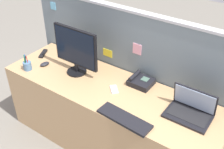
{
  "coord_description": "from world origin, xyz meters",
  "views": [
    {
      "loc": [
        1.2,
        -1.65,
        2.26
      ],
      "look_at": [
        0.0,
        0.05,
        0.85
      ],
      "focal_mm": 44.75,
      "sensor_mm": 36.0,
      "label": 1
    }
  ],
  "objects_px": {
    "cell_phone_silver_slab": "(114,89)",
    "tv_remote": "(43,54)",
    "laptop": "(191,109)",
    "keyboard_main": "(124,119)",
    "computer_mouse_right_hand": "(45,64)",
    "pen_cup": "(27,66)",
    "desk_phone": "(141,81)",
    "desktop_monitor": "(76,49)"
  },
  "relations": [
    {
      "from": "cell_phone_silver_slab",
      "to": "tv_remote",
      "type": "bearing_deg",
      "value": 129.98
    },
    {
      "from": "laptop",
      "to": "keyboard_main",
      "type": "distance_m",
      "value": 0.54
    },
    {
      "from": "computer_mouse_right_hand",
      "to": "pen_cup",
      "type": "xyz_separation_m",
      "value": [
        -0.08,
        -0.15,
        0.03
      ]
    },
    {
      "from": "desk_phone",
      "to": "pen_cup",
      "type": "distance_m",
      "value": 1.14
    },
    {
      "from": "keyboard_main",
      "to": "cell_phone_silver_slab",
      "type": "bearing_deg",
      "value": 140.04
    },
    {
      "from": "keyboard_main",
      "to": "tv_remote",
      "type": "height_order",
      "value": "keyboard_main"
    },
    {
      "from": "desktop_monitor",
      "to": "desk_phone",
      "type": "height_order",
      "value": "desktop_monitor"
    },
    {
      "from": "desktop_monitor",
      "to": "laptop",
      "type": "xyz_separation_m",
      "value": [
        1.15,
        0.05,
        -0.2
      ]
    },
    {
      "from": "desk_phone",
      "to": "tv_remote",
      "type": "relative_size",
      "value": 1.24
    },
    {
      "from": "cell_phone_silver_slab",
      "to": "desktop_monitor",
      "type": "bearing_deg",
      "value": 130.49
    },
    {
      "from": "pen_cup",
      "to": "tv_remote",
      "type": "bearing_deg",
      "value": 108.42
    },
    {
      "from": "desktop_monitor",
      "to": "keyboard_main",
      "type": "xyz_separation_m",
      "value": [
        0.75,
        -0.31,
        -0.24
      ]
    },
    {
      "from": "desktop_monitor",
      "to": "computer_mouse_right_hand",
      "type": "relative_size",
      "value": 4.89
    },
    {
      "from": "desktop_monitor",
      "to": "laptop",
      "type": "height_order",
      "value": "desktop_monitor"
    },
    {
      "from": "desktop_monitor",
      "to": "cell_phone_silver_slab",
      "type": "height_order",
      "value": "desktop_monitor"
    },
    {
      "from": "keyboard_main",
      "to": "laptop",
      "type": "bearing_deg",
      "value": 45.47
    },
    {
      "from": "desktop_monitor",
      "to": "desk_phone",
      "type": "bearing_deg",
      "value": 16.19
    },
    {
      "from": "pen_cup",
      "to": "computer_mouse_right_hand",
      "type": "bearing_deg",
      "value": 61.76
    },
    {
      "from": "desktop_monitor",
      "to": "pen_cup",
      "type": "distance_m",
      "value": 0.54
    },
    {
      "from": "desk_phone",
      "to": "tv_remote",
      "type": "height_order",
      "value": "desk_phone"
    },
    {
      "from": "keyboard_main",
      "to": "computer_mouse_right_hand",
      "type": "height_order",
      "value": "computer_mouse_right_hand"
    },
    {
      "from": "desk_phone",
      "to": "cell_phone_silver_slab",
      "type": "height_order",
      "value": "desk_phone"
    },
    {
      "from": "laptop",
      "to": "tv_remote",
      "type": "xyz_separation_m",
      "value": [
        -1.69,
        -0.0,
        -0.04
      ]
    },
    {
      "from": "desktop_monitor",
      "to": "desk_phone",
      "type": "distance_m",
      "value": 0.68
    },
    {
      "from": "computer_mouse_right_hand",
      "to": "pen_cup",
      "type": "distance_m",
      "value": 0.17
    },
    {
      "from": "desktop_monitor",
      "to": "tv_remote",
      "type": "height_order",
      "value": "desktop_monitor"
    },
    {
      "from": "pen_cup",
      "to": "cell_phone_silver_slab",
      "type": "bearing_deg",
      "value": 13.8
    },
    {
      "from": "laptop",
      "to": "cell_phone_silver_slab",
      "type": "bearing_deg",
      "value": -173.27
    },
    {
      "from": "desk_phone",
      "to": "cell_phone_silver_slab",
      "type": "bearing_deg",
      "value": -125.52
    },
    {
      "from": "pen_cup",
      "to": "cell_phone_silver_slab",
      "type": "height_order",
      "value": "pen_cup"
    },
    {
      "from": "tv_remote",
      "to": "laptop",
      "type": "bearing_deg",
      "value": -27.41
    },
    {
      "from": "laptop",
      "to": "pen_cup",
      "type": "distance_m",
      "value": 1.61
    },
    {
      "from": "cell_phone_silver_slab",
      "to": "tv_remote",
      "type": "relative_size",
      "value": 0.74
    },
    {
      "from": "desktop_monitor",
      "to": "pen_cup",
      "type": "height_order",
      "value": "desktop_monitor"
    },
    {
      "from": "desktop_monitor",
      "to": "cell_phone_silver_slab",
      "type": "relative_size",
      "value": 3.89
    },
    {
      "from": "desk_phone",
      "to": "cell_phone_silver_slab",
      "type": "xyz_separation_m",
      "value": [
        -0.15,
        -0.21,
        -0.03
      ]
    },
    {
      "from": "laptop",
      "to": "computer_mouse_right_hand",
      "type": "bearing_deg",
      "value": -174.3
    },
    {
      "from": "laptop",
      "to": "tv_remote",
      "type": "bearing_deg",
      "value": -179.92
    },
    {
      "from": "tv_remote",
      "to": "keyboard_main",
      "type": "bearing_deg",
      "value": -42.82
    },
    {
      "from": "desk_phone",
      "to": "keyboard_main",
      "type": "distance_m",
      "value": 0.51
    },
    {
      "from": "keyboard_main",
      "to": "computer_mouse_right_hand",
      "type": "distance_m",
      "value": 1.13
    },
    {
      "from": "desktop_monitor",
      "to": "computer_mouse_right_hand",
      "type": "distance_m",
      "value": 0.44
    }
  ]
}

